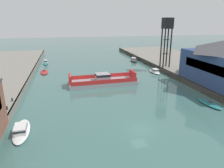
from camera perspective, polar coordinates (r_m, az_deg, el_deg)
ground_plane at (r=34.72m, az=7.63°, el=-12.45°), size 400.00×400.00×0.00m
chain_ferry at (r=57.23m, az=-2.60°, el=0.83°), size 18.84×6.95×3.30m
moored_boat_near_left at (r=71.80m, az=11.70°, el=3.47°), size 2.46×6.83×1.44m
moored_boat_near_right at (r=48.31m, az=25.25°, el=-4.90°), size 2.61×6.74×1.04m
moored_boat_mid_left at (r=88.29m, az=-17.79°, el=5.60°), size 1.80×5.43×1.71m
moored_boat_mid_right at (r=36.30m, az=-23.78°, el=-11.50°), size 2.97×8.34×1.47m
moored_boat_far_left at (r=89.95m, az=6.02°, el=6.52°), size 3.05×7.24×1.70m
moored_boat_far_right at (r=74.16m, az=-18.17°, el=3.19°), size 2.78×8.03×1.03m
crane_tower at (r=73.06m, az=14.96°, el=14.31°), size 2.98×2.98×16.31m
bollard_left_aft at (r=41.96m, az=-26.97°, el=-5.83°), size 0.32×0.32×0.71m
bollard_right_aft at (r=52.17m, az=26.81°, el=-1.52°), size 0.32×0.32×0.71m
bollard_left_far at (r=45.80m, az=-25.83°, el=-3.82°), size 0.32×0.32×0.71m
bollard_right_far at (r=56.06m, az=23.44°, el=0.13°), size 0.32×0.32×0.71m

